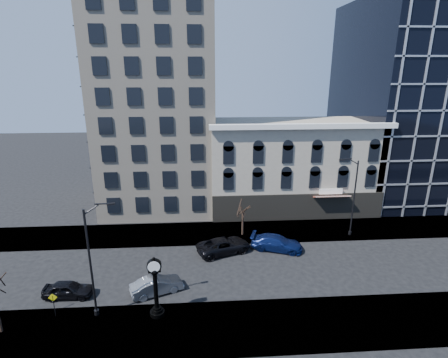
{
  "coord_description": "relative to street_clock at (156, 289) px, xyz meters",
  "views": [
    {
      "loc": [
        -0.26,
        -29.73,
        18.67
      ],
      "look_at": [
        2.0,
        4.0,
        8.0
      ],
      "focal_mm": 28.0,
      "sensor_mm": 36.0,
      "label": 1
    }
  ],
  "objects": [
    {
      "name": "glass_office",
      "position": [
        35.98,
        27.23,
        11.56
      ],
      "size": [
        20.0,
        20.15,
        28.0
      ],
      "color": "black",
      "rests_on": "ground"
    },
    {
      "name": "street_lamp_near",
      "position": [
        -4.11,
        0.5,
        4.85
      ],
      "size": [
        2.41,
        0.89,
        9.5
      ],
      "rotation": [
        0.0,
        0.0,
        0.26
      ],
      "color": "black",
      "rests_on": "sidewalk_near"
    },
    {
      "name": "car_far_a",
      "position": [
        5.91,
        9.67,
        -1.65
      ],
      "size": [
        6.27,
        4.42,
        1.59
      ],
      "primitive_type": "imported",
      "rotation": [
        0.0,
        0.0,
        1.92
      ],
      "color": "black",
      "rests_on": "ground"
    },
    {
      "name": "sidewalk_far",
      "position": [
        3.98,
        14.32,
        -2.38
      ],
      "size": [
        160.0,
        6.0,
        0.12
      ],
      "primitive_type": "cube",
      "color": "gray",
      "rests_on": "ground"
    },
    {
      "name": "victorian_row",
      "position": [
        15.98,
        22.21,
        3.55
      ],
      "size": [
        22.6,
        11.19,
        12.5
      ],
      "color": "#A79D8A",
      "rests_on": "ground"
    },
    {
      "name": "sidewalk_near",
      "position": [
        3.98,
        -1.68,
        -2.38
      ],
      "size": [
        160.0,
        6.0,
        0.12
      ],
      "primitive_type": "cube",
      "color": "gray",
      "rests_on": "ground"
    },
    {
      "name": "street_clock",
      "position": [
        0.0,
        0.0,
        0.0
      ],
      "size": [
        1.16,
        1.16,
        5.14
      ],
      "rotation": [
        0.0,
        0.0,
        0.11
      ],
      "color": "black",
      "rests_on": "sidewalk_near"
    },
    {
      "name": "cream_tower",
      "position": [
        -2.14,
        25.2,
        16.88
      ],
      "size": [
        15.9,
        15.4,
        42.5
      ],
      "color": "#C4B49D",
      "rests_on": "ground"
    },
    {
      "name": "ground",
      "position": [
        3.98,
        6.32,
        -2.44
      ],
      "size": [
        160.0,
        160.0,
        0.0
      ],
      "primitive_type": "plane",
      "color": "black",
      "rests_on": "ground"
    },
    {
      "name": "warning_sign",
      "position": [
        -7.95,
        0.32,
        -0.91
      ],
      "size": [
        0.67,
        0.1,
        2.06
      ],
      "rotation": [
        0.0,
        0.0,
        0.1
      ],
      "color": "black",
      "rests_on": "sidewalk_near"
    },
    {
      "name": "car_near_b",
      "position": [
        -0.36,
        3.01,
        -1.7
      ],
      "size": [
        4.77,
        3.18,
        1.49
      ],
      "primitive_type": "imported",
      "rotation": [
        0.0,
        0.0,
        1.96
      ],
      "color": "#595B60",
      "rests_on": "ground"
    },
    {
      "name": "street_lamp_far",
      "position": [
        20.24,
        12.61,
        4.81
      ],
      "size": [
        2.45,
        0.37,
        9.45
      ],
      "rotation": [
        0.0,
        0.0,
        3.16
      ],
      "color": "black",
      "rests_on": "sidewalk_far"
    },
    {
      "name": "bare_tree_far",
      "position": [
        8.36,
        13.52,
        1.12
      ],
      "size": [
        2.66,
        2.66,
        4.57
      ],
      "color": "#312218",
      "rests_on": "sidewalk_far"
    },
    {
      "name": "car_near_a",
      "position": [
        -7.86,
        2.98,
        -1.74
      ],
      "size": [
        4.17,
        1.75,
        1.41
      ],
      "primitive_type": "imported",
      "rotation": [
        0.0,
        0.0,
        1.55
      ],
      "color": "black",
      "rests_on": "ground"
    },
    {
      "name": "car_far_b",
      "position": [
        11.64,
        9.89,
        -1.64
      ],
      "size": [
        5.94,
        3.9,
        1.6
      ],
      "primitive_type": "imported",
      "rotation": [
        0.0,
        0.0,
        1.24
      ],
      "color": "#0C194C",
      "rests_on": "ground"
    }
  ]
}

